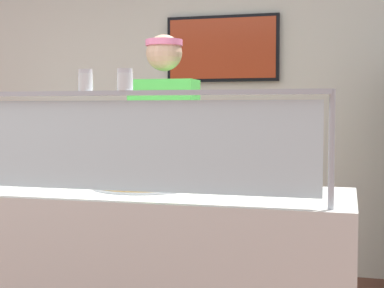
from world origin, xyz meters
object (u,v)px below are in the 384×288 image
at_px(worker_figure, 165,165).
at_px(pizza_tray, 144,185).
at_px(pepper_flake_shaker, 125,81).
at_px(pizza_box_stack, 40,144).
at_px(pizza_server, 152,181).
at_px(parmesan_shaker, 86,82).

bearing_deg(worker_figure, pizza_tray, -81.51).
xyz_separation_m(pepper_flake_shaker, pizza_box_stack, (-1.56, 2.01, -0.40)).
height_order(pizza_tray, worker_figure, worker_figure).
relative_size(pizza_server, pizza_box_stack, 0.58).
bearing_deg(parmesan_shaker, worker_figure, 88.06).
height_order(pizza_server, worker_figure, worker_figure).
bearing_deg(parmesan_shaker, pepper_flake_shaker, -0.00).
distance_m(pizza_server, parmesan_shaker, 0.60).
xyz_separation_m(pepper_flake_shaker, worker_figure, (-0.14, 0.96, -0.44)).
relative_size(pizza_server, worker_figure, 0.16).
bearing_deg(pizza_box_stack, pepper_flake_shaker, -52.10).
distance_m(pizza_tray, pizza_server, 0.06).
bearing_deg(pizza_server, pizza_box_stack, 138.50).
xyz_separation_m(pizza_server, pizza_box_stack, (-1.56, 1.65, 0.06)).
distance_m(parmesan_shaker, pizza_box_stack, 2.47).
relative_size(pepper_flake_shaker, worker_figure, 0.05).
bearing_deg(parmesan_shaker, pizza_tray, 72.28).
height_order(pizza_tray, pepper_flake_shaker, pepper_flake_shaker).
bearing_deg(pizza_tray, worker_figure, 98.49).
bearing_deg(pizza_server, pepper_flake_shaker, -83.43).
height_order(parmesan_shaker, pizza_box_stack, parmesan_shaker).
bearing_deg(pepper_flake_shaker, pizza_box_stack, 127.90).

